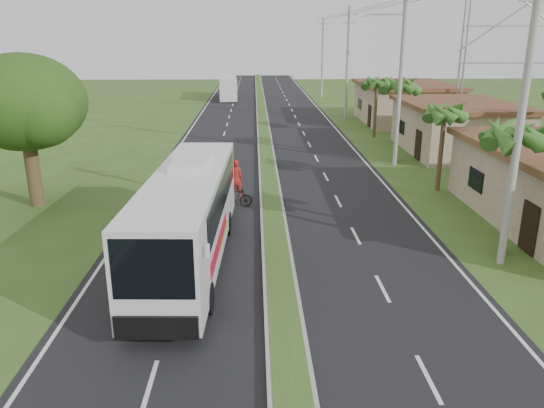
{
  "coord_description": "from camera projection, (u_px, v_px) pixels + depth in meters",
  "views": [
    {
      "loc": [
        -0.84,
        -16.27,
        8.32
      ],
      "look_at": [
        -0.16,
        4.07,
        1.8
      ],
      "focal_mm": 35.0,
      "sensor_mm": 36.0,
      "label": 1
    }
  ],
  "objects": [
    {
      "name": "median_strip",
      "position": [
        267.0,
        158.0,
        37.05
      ],
      "size": [
        1.2,
        160.0,
        0.18
      ],
      "color": "gray",
      "rests_on": "ground"
    },
    {
      "name": "road_asphalt",
      "position": [
        267.0,
        159.0,
        37.08
      ],
      "size": [
        14.0,
        160.0,
        0.02
      ],
      "primitive_type": "cube",
      "color": "black",
      "rests_on": "ground"
    },
    {
      "name": "palm_verge_d",
      "position": [
        377.0,
        83.0,
        43.61
      ],
      "size": [
        2.4,
        2.4,
        5.25
      ],
      "color": "#473321",
      "rests_on": "ground"
    },
    {
      "name": "shop_far",
      "position": [
        405.0,
        103.0,
        52.17
      ],
      "size": [
        8.6,
        11.6,
        3.82
      ],
      "color": "gray",
      "rests_on": "ground"
    },
    {
      "name": "shop_mid",
      "position": [
        456.0,
        127.0,
        38.87
      ],
      "size": [
        7.6,
        10.6,
        3.67
      ],
      "color": "gray",
      "rests_on": "ground"
    },
    {
      "name": "utility_pole_b",
      "position": [
        401.0,
        69.0,
        33.54
      ],
      "size": [
        3.2,
        0.28,
        12.0
      ],
      "color": "gray",
      "rests_on": "ground"
    },
    {
      "name": "ground",
      "position": [
        281.0,
        291.0,
        18.05
      ],
      "size": [
        180.0,
        180.0,
        0.0
      ],
      "primitive_type": "plane",
      "color": "#38531E",
      "rests_on": "ground"
    },
    {
      "name": "utility_pole_d",
      "position": [
        322.0,
        57.0,
        71.87
      ],
      "size": [
        1.6,
        0.28,
        10.5
      ],
      "color": "gray",
      "rests_on": "ground"
    },
    {
      "name": "billboard_lattice",
      "position": [
        521.0,
        53.0,
        45.22
      ],
      "size": [
        10.18,
        1.18,
        12.07
      ],
      "color": "gray",
      "rests_on": "ground"
    },
    {
      "name": "palm_verge_a",
      "position": [
        518.0,
        135.0,
        19.74
      ],
      "size": [
        2.4,
        2.4,
        5.45
      ],
      "color": "#473321",
      "rests_on": "ground"
    },
    {
      "name": "coach_bus_far",
      "position": [
        228.0,
        86.0,
        71.77
      ],
      "size": [
        2.8,
        10.32,
        2.97
      ],
      "rotation": [
        0.0,
        0.0,
        0.06
      ],
      "color": "silver",
      "rests_on": "ground"
    },
    {
      "name": "utility_pole_c",
      "position": [
        347.0,
        62.0,
        52.76
      ],
      "size": [
        1.6,
        0.28,
        11.0
      ],
      "color": "gray",
      "rests_on": "ground"
    },
    {
      "name": "lane_edge_right",
      "position": [
        362.0,
        158.0,
        37.3
      ],
      "size": [
        0.12,
        160.0,
        0.01
      ],
      "primitive_type": "cube",
      "color": "silver",
      "rests_on": "ground"
    },
    {
      "name": "shade_tree",
      "position": [
        22.0,
        106.0,
        25.67
      ],
      "size": [
        6.3,
        6.0,
        7.54
      ],
      "color": "#473321",
      "rests_on": "ground"
    },
    {
      "name": "lane_edge_left",
      "position": [
        171.0,
        160.0,
        36.87
      ],
      "size": [
        0.12,
        160.0,
        0.01
      ],
      "primitive_type": "cube",
      "color": "silver",
      "rests_on": "ground"
    },
    {
      "name": "motorcyclist",
      "position": [
        236.0,
        189.0,
        26.46
      ],
      "size": [
        1.67,
        0.56,
        2.47
      ],
      "rotation": [
        0.0,
        0.0,
        0.06
      ],
      "color": "black",
      "rests_on": "ground"
    },
    {
      "name": "palm_verge_c",
      "position": [
        400.0,
        86.0,
        34.85
      ],
      "size": [
        2.4,
        2.4,
        5.85
      ],
      "color": "#473321",
      "rests_on": "ground"
    },
    {
      "name": "palm_verge_b",
      "position": [
        445.0,
        112.0,
        28.44
      ],
      "size": [
        2.4,
        2.4,
        5.05
      ],
      "color": "#473321",
      "rests_on": "ground"
    },
    {
      "name": "utility_pole_a",
      "position": [
        522.0,
        114.0,
        18.49
      ],
      "size": [
        1.6,
        0.28,
        11.0
      ],
      "color": "gray",
      "rests_on": "ground"
    },
    {
      "name": "coach_bus_main",
      "position": [
        189.0,
        212.0,
        19.55
      ],
      "size": [
        2.92,
        11.83,
        3.8
      ],
      "rotation": [
        0.0,
        0.0,
        -0.04
      ],
      "color": "silver",
      "rests_on": "ground"
    }
  ]
}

